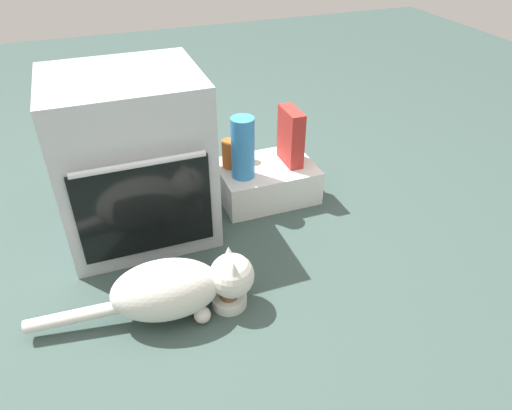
% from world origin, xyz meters
% --- Properties ---
extents(ground, '(8.00, 8.00, 0.00)m').
position_xyz_m(ground, '(0.00, 0.00, 0.00)').
color(ground, '#384C47').
extents(oven, '(0.62, 0.58, 0.74)m').
position_xyz_m(oven, '(-0.03, 0.45, 0.37)').
color(oven, '#B7BABF').
rests_on(oven, ground).
extents(pantry_cabinet, '(0.48, 0.35, 0.18)m').
position_xyz_m(pantry_cabinet, '(0.61, 0.50, 0.09)').
color(pantry_cabinet, white).
rests_on(pantry_cabinet, ground).
extents(food_bowl, '(0.14, 0.14, 0.08)m').
position_xyz_m(food_bowl, '(0.20, -0.16, 0.03)').
color(food_bowl, white).
rests_on(food_bowl, ground).
extents(cat, '(0.83, 0.27, 0.25)m').
position_xyz_m(cat, '(0.01, -0.14, 0.13)').
color(cat, silver).
rests_on(cat, ground).
extents(cereal_box, '(0.07, 0.18, 0.28)m').
position_xyz_m(cereal_box, '(0.74, 0.50, 0.32)').
color(cereal_box, '#B72D28').
rests_on(cereal_box, pantry_cabinet).
extents(water_bottle, '(0.11, 0.11, 0.30)m').
position_xyz_m(water_bottle, '(0.47, 0.45, 0.33)').
color(water_bottle, '#388CD1').
rests_on(water_bottle, pantry_cabinet).
extents(sauce_jar, '(0.08, 0.08, 0.14)m').
position_xyz_m(sauce_jar, '(0.44, 0.56, 0.25)').
color(sauce_jar, '#D16023').
rests_on(sauce_jar, pantry_cabinet).
extents(soda_can, '(0.07, 0.07, 0.12)m').
position_xyz_m(soda_can, '(0.52, 0.60, 0.24)').
color(soda_can, green).
rests_on(soda_can, pantry_cabinet).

